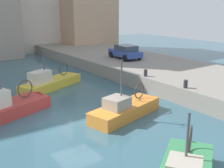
% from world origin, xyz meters
% --- Properties ---
extents(water_surface, '(80.00, 80.00, 0.00)m').
position_xyz_m(water_surface, '(0.00, 0.00, 0.00)').
color(water_surface, '#386070').
rests_on(water_surface, ground).
extents(quay_wall, '(9.00, 56.00, 1.20)m').
position_xyz_m(quay_wall, '(11.50, 0.00, 0.60)').
color(quay_wall, gray).
rests_on(quay_wall, ground).
extents(fishing_boat_yellow, '(6.68, 4.07, 3.93)m').
position_xyz_m(fishing_boat_yellow, '(1.85, 7.30, 0.14)').
color(fishing_boat_yellow, gold).
rests_on(fishing_boat_yellow, ground).
extents(fishing_boat_orange, '(6.11, 2.92, 4.36)m').
position_xyz_m(fishing_boat_orange, '(3.01, -1.26, 0.11)').
color(fishing_boat_orange, orange).
rests_on(fishing_boat_orange, ground).
extents(fishing_boat_red, '(6.52, 3.88, 4.64)m').
position_xyz_m(fishing_boat_red, '(-2.84, 3.11, 0.12)').
color(fishing_boat_red, '#BC3833').
rests_on(fishing_boat_red, ground).
extents(parked_car_blue, '(2.28, 4.01, 1.43)m').
position_xyz_m(parked_car_blue, '(10.87, 9.05, 1.93)').
color(parked_car_blue, '#334C9E').
rests_on(parked_car_blue, quay_wall).
extents(mooring_bollard_mid, '(0.28, 0.28, 0.55)m').
position_xyz_m(mooring_bollard_mid, '(7.35, -2.00, 1.48)').
color(mooring_bollard_mid, '#2D2D33').
rests_on(mooring_bollard_mid, quay_wall).
extents(mooring_bollard_north, '(0.28, 0.28, 0.55)m').
position_xyz_m(mooring_bollard_north, '(7.35, 2.00, 1.48)').
color(mooring_bollard_north, '#2D2D33').
rests_on(mooring_bollard_north, quay_wall).
extents(waterfront_building_west_mid, '(9.84, 7.09, 12.51)m').
position_xyz_m(waterfront_building_west_mid, '(8.09, 28.63, 6.28)').
color(waterfront_building_west_mid, silver).
rests_on(waterfront_building_west_mid, ground).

